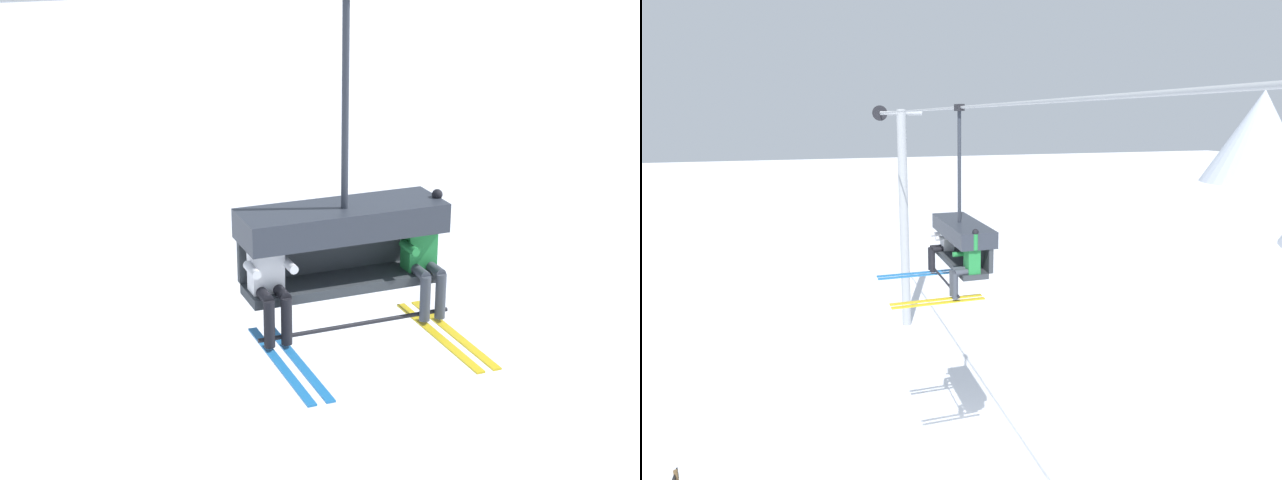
% 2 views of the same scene
% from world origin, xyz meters
% --- Properties ---
extents(chairlift_chair, '(2.10, 0.74, 3.35)m').
position_xyz_m(chairlift_chair, '(1.84, -0.73, 6.17)').
color(chairlift_chair, '#33383D').
extents(skier_white, '(0.46, 1.70, 1.23)m').
position_xyz_m(skier_white, '(1.00, -0.95, 5.85)').
color(skier_white, silver).
extents(skier_green, '(0.48, 1.70, 1.34)m').
position_xyz_m(skier_green, '(2.68, -0.94, 5.87)').
color(skier_green, '#23843D').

